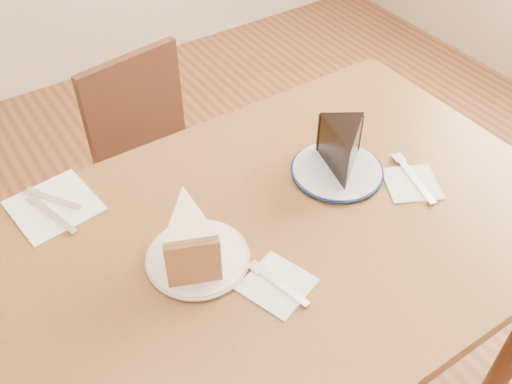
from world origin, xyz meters
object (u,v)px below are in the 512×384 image
at_px(plate_navy, 337,171).
at_px(carrot_cake, 189,234).
at_px(plate_cream, 198,258).
at_px(chair_far, 164,170).
at_px(table, 284,257).
at_px(chocolate_cake, 343,153).

height_order(plate_navy, carrot_cake, carrot_cake).
relative_size(plate_cream, carrot_cake, 1.43).
bearing_deg(chair_far, table, 81.11).
height_order(carrot_cake, chocolate_cake, carrot_cake).
bearing_deg(table, chair_far, 89.64).
height_order(table, chocolate_cake, chocolate_cake).
bearing_deg(plate_cream, plate_navy, 7.11).
bearing_deg(carrot_cake, plate_navy, 27.07).
relative_size(chair_far, plate_navy, 3.90).
distance_m(plate_navy, carrot_cake, 0.40).
height_order(table, chair_far, chair_far).
xyz_separation_m(carrot_cake, chocolate_cake, (0.40, 0.03, -0.00)).
relative_size(table, plate_navy, 6.00).
xyz_separation_m(table, carrot_cake, (-0.20, 0.04, 0.16)).
distance_m(chair_far, carrot_cake, 0.73).
bearing_deg(plate_cream, chocolate_cake, 6.11).
relative_size(plate_navy, chocolate_cake, 1.46).
relative_size(table, carrot_cake, 8.88).
height_order(plate_cream, chocolate_cake, chocolate_cake).
bearing_deg(chair_far, carrot_cake, 62.57).
bearing_deg(table, carrot_cake, 169.92).
bearing_deg(chocolate_cake, carrot_cake, 36.51).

